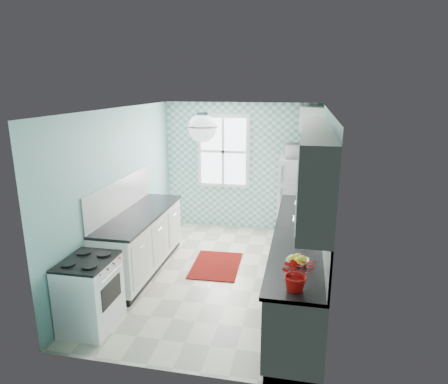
% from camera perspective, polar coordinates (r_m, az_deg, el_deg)
% --- Properties ---
extents(floor, '(3.00, 4.40, 0.02)m').
position_cam_1_polar(floor, '(6.27, -0.92, -11.75)').
color(floor, beige).
rests_on(floor, ground).
extents(ceiling, '(3.00, 4.40, 0.02)m').
position_cam_1_polar(ceiling, '(5.61, -1.03, 11.89)').
color(ceiling, white).
rests_on(ceiling, wall_back).
extents(wall_back, '(3.00, 0.02, 2.50)m').
position_cam_1_polar(wall_back, '(7.93, 2.46, 3.65)').
color(wall_back, '#71A9A4').
rests_on(wall_back, floor).
extents(wall_front, '(3.00, 0.02, 2.50)m').
position_cam_1_polar(wall_front, '(3.81, -8.20, -9.46)').
color(wall_front, '#71A9A4').
rests_on(wall_front, floor).
extents(wall_left, '(0.02, 4.40, 2.50)m').
position_cam_1_polar(wall_left, '(6.30, -14.50, 0.15)').
color(wall_left, '#71A9A4').
rests_on(wall_left, floor).
extents(wall_right, '(0.02, 4.40, 2.50)m').
position_cam_1_polar(wall_right, '(5.70, 14.04, -1.40)').
color(wall_right, '#71A9A4').
rests_on(wall_right, floor).
extents(accent_wall, '(3.00, 0.01, 2.50)m').
position_cam_1_polar(accent_wall, '(7.91, 2.43, 3.62)').
color(accent_wall, '#5DB5AE').
rests_on(accent_wall, wall_back).
extents(window, '(1.04, 0.05, 1.44)m').
position_cam_1_polar(window, '(7.89, -0.10, 5.82)').
color(window, white).
rests_on(window, wall_back).
extents(backsplash_right, '(0.02, 3.60, 0.51)m').
position_cam_1_polar(backsplash_right, '(5.33, 13.93, -3.16)').
color(backsplash_right, white).
rests_on(backsplash_right, wall_right).
extents(backsplash_left, '(0.02, 2.15, 0.51)m').
position_cam_1_polar(backsplash_left, '(6.24, -14.58, -0.52)').
color(backsplash_left, white).
rests_on(backsplash_left, wall_left).
extents(upper_cabinets_right, '(0.33, 3.20, 0.90)m').
position_cam_1_polar(upper_cabinets_right, '(4.95, 12.75, 3.97)').
color(upper_cabinets_right, white).
rests_on(upper_cabinets_right, wall_right).
extents(upper_cabinet_fridge, '(0.40, 0.74, 0.40)m').
position_cam_1_polar(upper_cabinet_fridge, '(7.32, 12.33, 10.27)').
color(upper_cabinet_fridge, white).
rests_on(upper_cabinet_fridge, wall_right).
extents(ceiling_light, '(0.34, 0.34, 0.35)m').
position_cam_1_polar(ceiling_light, '(4.85, -3.08, 9.14)').
color(ceiling_light, silver).
rests_on(ceiling_light, ceiling).
extents(base_cabinets_right, '(0.60, 3.60, 0.90)m').
position_cam_1_polar(base_cabinets_right, '(5.60, 10.45, -10.27)').
color(base_cabinets_right, white).
rests_on(base_cabinets_right, floor).
extents(countertop_right, '(0.63, 3.60, 0.04)m').
position_cam_1_polar(countertop_right, '(5.41, 10.53, -5.76)').
color(countertop_right, black).
rests_on(countertop_right, base_cabinets_right).
extents(base_cabinets_left, '(0.60, 2.15, 0.90)m').
position_cam_1_polar(base_cabinets_left, '(6.36, -11.78, -7.14)').
color(base_cabinets_left, white).
rests_on(base_cabinets_left, floor).
extents(countertop_left, '(0.63, 2.15, 0.04)m').
position_cam_1_polar(countertop_left, '(6.20, -11.89, -3.12)').
color(countertop_left, black).
rests_on(countertop_left, base_cabinets_left).
extents(fridge, '(0.67, 0.67, 1.53)m').
position_cam_1_polar(fridge, '(7.56, 10.27, -0.92)').
color(fridge, white).
rests_on(fridge, floor).
extents(stove, '(0.56, 0.70, 0.84)m').
position_cam_1_polar(stove, '(5.13, -18.62, -13.42)').
color(stove, white).
rests_on(stove, floor).
extents(sink, '(0.46, 0.39, 0.53)m').
position_cam_1_polar(sink, '(6.13, 10.87, -3.14)').
color(sink, silver).
rests_on(sink, countertop_right).
extents(rug, '(0.78, 1.09, 0.02)m').
position_cam_1_polar(rug, '(6.53, -1.14, -10.43)').
color(rug, maroon).
rests_on(rug, floor).
extents(dish_towel, '(0.05, 0.23, 0.34)m').
position_cam_1_polar(dish_towel, '(6.16, 7.67, -7.41)').
color(dish_towel, '#57AD91').
rests_on(dish_towel, base_cabinets_right).
extents(fruit_bowl, '(0.30, 0.30, 0.06)m').
position_cam_1_polar(fruit_bowl, '(4.46, 10.46, -9.76)').
color(fruit_bowl, white).
rests_on(fruit_bowl, countertop_right).
extents(potted_plant, '(0.40, 0.37, 0.35)m').
position_cam_1_polar(potted_plant, '(3.87, 10.37, -11.34)').
color(potted_plant, red).
rests_on(potted_plant, countertop_right).
extents(soap_bottle, '(0.12, 0.12, 0.20)m').
position_cam_1_polar(soap_bottle, '(6.68, 11.39, -0.69)').
color(soap_bottle, '#8FA6AC').
rests_on(soap_bottle, countertop_right).
extents(microwave, '(0.49, 0.35, 0.26)m').
position_cam_1_polar(microwave, '(7.37, 10.60, 5.79)').
color(microwave, white).
rests_on(microwave, fridge).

